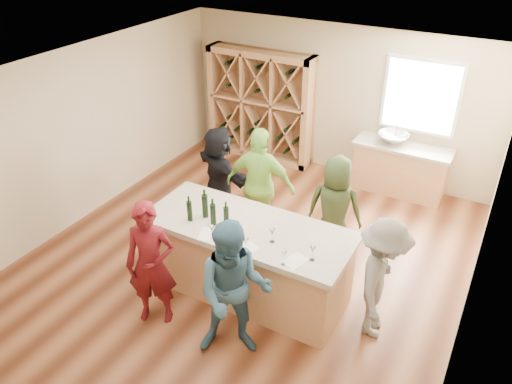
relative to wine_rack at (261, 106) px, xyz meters
The scene contains 33 objects.
floor 3.78m from the wine_rack, 65.36° to the right, with size 6.00×7.00×0.10m, color brown.
ceiling 4.00m from the wine_rack, 65.36° to the right, with size 6.00×7.00×0.10m, color white.
wall_back 1.56m from the wine_rack, 10.57° to the left, with size 6.00×0.10×2.80m, color #C3B08D.
wall_front 6.99m from the wine_rack, 77.60° to the right, with size 6.00×0.10×2.80m, color #C3B08D.
wall_left 3.63m from the wine_rack, 115.36° to the right, with size 0.10×7.00×2.80m, color #C3B08D.
wall_right 5.61m from the wine_rack, 35.70° to the right, with size 0.10×7.00×2.80m, color #C3B08D.
window_frame 3.08m from the wine_rack, ahead, with size 1.30×0.06×1.30m, color white.
window_pane 3.07m from the wine_rack, ahead, with size 1.18×0.01×1.18m, color white.
wine_rack is the anchor object (origin of this frame).
back_counter_base 2.98m from the wine_rack, ahead, with size 1.60×0.58×0.86m, color tan.
back_counter_top 2.91m from the wine_rack, ahead, with size 1.70×0.62×0.06m, color #B0A690.
sink 2.70m from the wine_rack, ahead, with size 0.54×0.54×0.19m, color silver.
faucet 2.70m from the wine_rack, ahead, with size 0.02×0.02×0.30m, color silver.
tasting_counter_base 4.23m from the wine_rack, 63.63° to the right, with size 2.60×1.00×1.00m, color tan.
tasting_counter_top 4.19m from the wine_rack, 63.63° to the right, with size 2.72×1.12×0.08m, color #B0A690.
wine_bottle_b 4.16m from the wine_rack, 74.05° to the right, with size 0.07×0.07×0.28m, color black.
wine_bottle_c 4.04m from the wine_rack, 71.68° to the right, with size 0.08×0.08×0.32m, color black.
wine_bottle_d 4.20m from the wine_rack, 69.63° to the right, with size 0.07×0.07×0.30m, color black.
wine_bottle_e 4.23m from the wine_rack, 67.26° to the right, with size 0.07×0.07×0.28m, color black.
wine_glass_a 4.50m from the wine_rack, 68.95° to the right, with size 0.07×0.07×0.18m, color white.
wine_glass_b 4.72m from the wine_rack, 63.53° to the right, with size 0.07×0.07×0.19m, color white.
wine_glass_c 4.96m from the wine_rack, 58.37° to the right, with size 0.06×0.06×0.16m, color white.
wine_glass_d 4.53m from the wine_rack, 59.67° to the right, with size 0.07×0.07×0.19m, color white.
wine_glass_e 4.91m from the wine_rack, 54.50° to the right, with size 0.07×0.07×0.19m, color white.
tasting_menu_a 4.41m from the wine_rack, 69.85° to the right, with size 0.22×0.30×0.00m, color white.
tasting_menu_b 4.68m from the wine_rack, 63.67° to the right, with size 0.22×0.30×0.00m, color white.
tasting_menu_c 4.91m from the wine_rack, 56.76° to the right, with size 0.21×0.28×0.00m, color white.
person_near_left 4.87m from the wine_rack, 77.20° to the right, with size 0.62×0.45×1.70m, color #590F14.
person_near_right 5.21m from the wine_rack, 64.64° to the right, with size 0.87×0.47×1.78m, color #335972.
person_server 5.10m from the wine_rack, 45.27° to the right, with size 1.04×0.48×1.62m, color slate.
person_far_mid 2.88m from the wine_rack, 61.44° to the right, with size 1.08×0.55×1.84m, color #8CC64C.
person_far_right 3.56m from the wine_rack, 43.98° to the right, with size 0.80×0.52×1.64m, color #263319.
person_far_left 2.44m from the wine_rack, 77.14° to the right, with size 1.51×0.54×1.63m, color black.
Camera 1 is at (2.99, -5.00, 4.67)m, focal length 35.00 mm.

